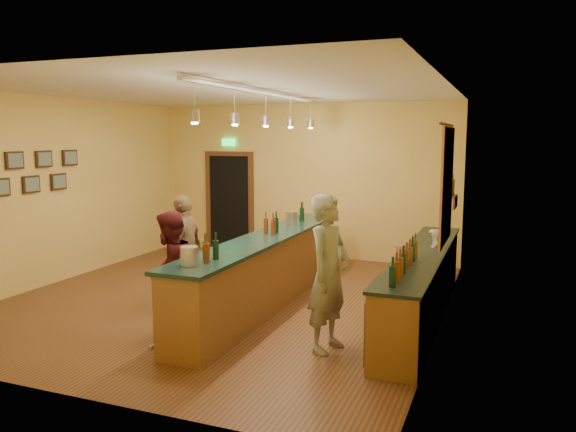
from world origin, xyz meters
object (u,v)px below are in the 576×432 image
at_px(tasting_bar, 266,265).
at_px(customer_a, 170,273).
at_px(back_counter, 422,284).
at_px(bar_stool, 403,253).
at_px(customer_b, 185,251).
at_px(bartender, 329,273).

xyz_separation_m(tasting_bar, customer_a, (-0.64, -1.60, 0.19)).
bearing_deg(tasting_bar, back_counter, 4.54).
relative_size(back_counter, tasting_bar, 0.89).
relative_size(back_counter, customer_a, 2.86).
relative_size(back_counter, bar_stool, 7.17).
height_order(customer_a, customer_b, customer_b).
distance_m(bartender, customer_a, 2.07).
bearing_deg(customer_b, back_counter, 93.87).
bearing_deg(bartender, bar_stool, 7.79).
bearing_deg(customer_a, customer_b, -175.16).
bearing_deg(customer_a, tasting_bar, 140.46).
bearing_deg(bartender, customer_a, 107.02).
height_order(bartender, bar_stool, bartender).
height_order(back_counter, bar_stool, back_counter).
relative_size(customer_a, customer_b, 0.95).
distance_m(customer_a, customer_b, 1.20).
height_order(customer_b, bar_stool, customer_b).
distance_m(back_counter, customer_b, 3.47).
distance_m(back_counter, tasting_bar, 2.29).
height_order(tasting_bar, bar_stool, tasting_bar).
height_order(back_counter, tasting_bar, tasting_bar).
bearing_deg(customer_b, bar_stool, 126.82).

